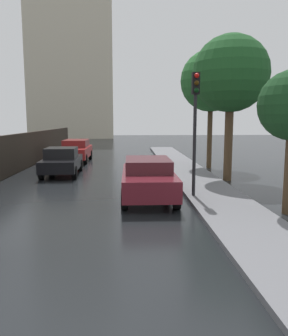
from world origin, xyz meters
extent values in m
cube|color=black|center=(-1.64, 13.68, 0.61)|extent=(1.91, 4.18, 0.58)
cube|color=black|center=(-1.63, 13.56, 1.17)|extent=(1.60, 1.80, 0.54)
cylinder|color=black|center=(-0.78, 12.35, 0.32)|extent=(0.24, 0.64, 0.64)
cylinder|color=black|center=(-2.38, 12.29, 0.32)|extent=(0.24, 0.64, 0.64)
cylinder|color=black|center=(-0.89, 15.07, 0.32)|extent=(0.24, 0.64, 0.64)
cylinder|color=black|center=(-2.49, 15.01, 0.32)|extent=(0.24, 0.64, 0.64)
cube|color=maroon|center=(2.60, 7.94, 0.68)|extent=(1.85, 4.50, 0.69)
cube|color=#461C22|center=(2.59, 8.15, 1.25)|extent=(1.63, 2.41, 0.44)
cylinder|color=black|center=(1.74, 9.43, 0.34)|extent=(0.22, 0.68, 0.68)
cylinder|color=black|center=(3.44, 9.43, 0.34)|extent=(0.22, 0.68, 0.68)
cylinder|color=black|center=(1.75, 6.46, 0.34)|extent=(0.22, 0.68, 0.68)
cylinder|color=black|center=(3.45, 6.46, 0.34)|extent=(0.22, 0.68, 0.68)
cube|color=maroon|center=(-1.79, 19.47, 0.66)|extent=(1.78, 4.43, 0.69)
cube|color=maroon|center=(-1.79, 19.63, 1.26)|extent=(1.57, 2.41, 0.50)
cylinder|color=black|center=(-0.97, 18.01, 0.32)|extent=(0.22, 0.64, 0.64)
cylinder|color=black|center=(-2.61, 18.01, 0.32)|extent=(0.22, 0.64, 0.64)
cylinder|color=black|center=(-0.97, 20.93, 0.32)|extent=(0.22, 0.64, 0.64)
cylinder|color=black|center=(-2.61, 20.93, 0.32)|extent=(0.22, 0.64, 0.64)
cylinder|color=black|center=(4.26, 7.86, 1.95)|extent=(0.12, 0.12, 3.63)
cube|color=black|center=(4.26, 7.86, 4.14)|extent=(0.26, 0.26, 0.75)
sphere|color=red|center=(4.26, 7.68, 4.39)|extent=(0.17, 0.17, 0.17)
sphere|color=#392405|center=(4.26, 7.68, 4.14)|extent=(0.17, 0.17, 0.17)
sphere|color=black|center=(4.26, 7.68, 3.89)|extent=(0.17, 0.17, 0.17)
cylinder|color=#4C3823|center=(6.61, 11.67, 1.88)|extent=(0.39, 0.39, 3.76)
sphere|color=#1E5123|center=(6.61, 11.67, 4.99)|extent=(3.54, 3.54, 3.54)
cylinder|color=#4C3823|center=(6.71, 15.89, 1.94)|extent=(0.29, 0.29, 3.89)
sphere|color=#28662D|center=(6.71, 15.89, 5.14)|extent=(3.58, 3.58, 3.58)
cube|color=beige|center=(-7.63, 52.68, 17.42)|extent=(14.25, 13.30, 34.84)
camera|label=1|loc=(1.92, -4.25, 2.89)|focal=36.35mm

